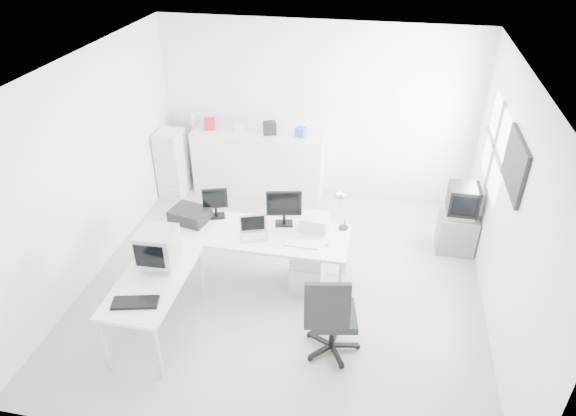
% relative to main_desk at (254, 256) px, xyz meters
% --- Properties ---
extents(floor, '(5.00, 5.00, 0.01)m').
position_rel_main_desk_xyz_m(floor, '(0.40, 0.05, -0.38)').
color(floor, beige).
rests_on(floor, ground).
extents(ceiling, '(5.00, 5.00, 0.01)m').
position_rel_main_desk_xyz_m(ceiling, '(0.40, 0.05, 2.42)').
color(ceiling, white).
rests_on(ceiling, back_wall).
extents(back_wall, '(5.00, 0.02, 2.80)m').
position_rel_main_desk_xyz_m(back_wall, '(0.40, 2.55, 1.02)').
color(back_wall, silver).
rests_on(back_wall, floor).
extents(left_wall, '(0.02, 5.00, 2.80)m').
position_rel_main_desk_xyz_m(left_wall, '(-2.10, 0.05, 1.02)').
color(left_wall, silver).
rests_on(left_wall, floor).
extents(right_wall, '(0.02, 5.00, 2.80)m').
position_rel_main_desk_xyz_m(right_wall, '(2.90, 0.05, 1.02)').
color(right_wall, silver).
rests_on(right_wall, floor).
extents(window, '(0.02, 1.20, 1.10)m').
position_rel_main_desk_xyz_m(window, '(2.88, 1.25, 1.23)').
color(window, white).
rests_on(window, right_wall).
extents(wall_picture, '(0.04, 0.90, 0.60)m').
position_rel_main_desk_xyz_m(wall_picture, '(2.87, 0.15, 1.52)').
color(wall_picture, black).
rests_on(wall_picture, right_wall).
extents(main_desk, '(2.40, 0.80, 0.75)m').
position_rel_main_desk_xyz_m(main_desk, '(0.00, 0.00, 0.00)').
color(main_desk, silver).
rests_on(main_desk, floor).
extents(side_desk, '(0.70, 1.40, 0.75)m').
position_rel_main_desk_xyz_m(side_desk, '(-0.85, -1.10, 0.00)').
color(side_desk, silver).
rests_on(side_desk, floor).
extents(drawer_pedestal, '(0.40, 0.50, 0.60)m').
position_rel_main_desk_xyz_m(drawer_pedestal, '(0.70, 0.05, -0.08)').
color(drawer_pedestal, silver).
rests_on(drawer_pedestal, floor).
extents(inkjet_printer, '(0.53, 0.45, 0.16)m').
position_rel_main_desk_xyz_m(inkjet_printer, '(-0.85, 0.10, 0.46)').
color(inkjet_printer, black).
rests_on(inkjet_printer, main_desk).
extents(lcd_monitor_small, '(0.36, 0.27, 0.40)m').
position_rel_main_desk_xyz_m(lcd_monitor_small, '(-0.55, 0.25, 0.58)').
color(lcd_monitor_small, black).
rests_on(lcd_monitor_small, main_desk).
extents(lcd_monitor_large, '(0.47, 0.27, 0.46)m').
position_rel_main_desk_xyz_m(lcd_monitor_large, '(0.35, 0.25, 0.61)').
color(lcd_monitor_large, black).
rests_on(lcd_monitor_large, main_desk).
extents(laptop, '(0.47, 0.47, 0.24)m').
position_rel_main_desk_xyz_m(laptop, '(0.05, -0.10, 0.50)').
color(laptop, '#B7B7BA').
rests_on(laptop, main_desk).
extents(white_keyboard, '(0.42, 0.14, 0.02)m').
position_rel_main_desk_xyz_m(white_keyboard, '(0.65, -0.15, 0.38)').
color(white_keyboard, silver).
rests_on(white_keyboard, main_desk).
extents(white_mouse, '(0.05, 0.05, 0.05)m').
position_rel_main_desk_xyz_m(white_mouse, '(0.95, -0.10, 0.40)').
color(white_mouse, silver).
rests_on(white_mouse, main_desk).
extents(laser_printer, '(0.35, 0.31, 0.19)m').
position_rel_main_desk_xyz_m(laser_printer, '(0.75, 0.22, 0.47)').
color(laser_printer, beige).
rests_on(laser_printer, main_desk).
extents(desk_lamp, '(0.22, 0.22, 0.54)m').
position_rel_main_desk_xyz_m(desk_lamp, '(1.10, 0.30, 0.64)').
color(desk_lamp, silver).
rests_on(desk_lamp, main_desk).
extents(crt_monitor, '(0.46, 0.46, 0.50)m').
position_rel_main_desk_xyz_m(crt_monitor, '(-0.85, -0.85, 0.63)').
color(crt_monitor, '#B7B7BA').
rests_on(crt_monitor, side_desk).
extents(black_keyboard, '(0.50, 0.29, 0.03)m').
position_rel_main_desk_xyz_m(black_keyboard, '(-0.85, -1.50, 0.39)').
color(black_keyboard, black).
rests_on(black_keyboard, side_desk).
extents(office_chair, '(0.75, 0.75, 1.10)m').
position_rel_main_desk_xyz_m(office_chair, '(1.15, -1.01, 0.18)').
color(office_chair, '#272A2C').
rests_on(office_chair, floor).
extents(tv_cabinet, '(0.52, 0.42, 0.57)m').
position_rel_main_desk_xyz_m(tv_cabinet, '(2.62, 1.20, -0.09)').
color(tv_cabinet, slate).
rests_on(tv_cabinet, floor).
extents(crt_tv, '(0.50, 0.48, 0.45)m').
position_rel_main_desk_xyz_m(crt_tv, '(2.62, 1.20, 0.42)').
color(crt_tv, black).
rests_on(crt_tv, tv_cabinet).
extents(sideboard, '(2.14, 0.53, 1.07)m').
position_rel_main_desk_xyz_m(sideboard, '(-0.50, 2.29, 0.16)').
color(sideboard, silver).
rests_on(sideboard, floor).
extents(clutter_box_a, '(0.22, 0.21, 0.17)m').
position_rel_main_desk_xyz_m(clutter_box_a, '(-1.30, 2.29, 0.78)').
color(clutter_box_a, '#AE182A').
rests_on(clutter_box_a, sideboard).
extents(clutter_box_b, '(0.15, 0.13, 0.14)m').
position_rel_main_desk_xyz_m(clutter_box_b, '(-0.80, 2.29, 0.76)').
color(clutter_box_b, silver).
rests_on(clutter_box_b, sideboard).
extents(clutter_box_c, '(0.25, 0.24, 0.20)m').
position_rel_main_desk_xyz_m(clutter_box_c, '(-0.30, 2.29, 0.79)').
color(clutter_box_c, black).
rests_on(clutter_box_c, sideboard).
extents(clutter_box_d, '(0.17, 0.16, 0.15)m').
position_rel_main_desk_xyz_m(clutter_box_d, '(0.20, 2.29, 0.77)').
color(clutter_box_d, blue).
rests_on(clutter_box_d, sideboard).
extents(clutter_bottle, '(0.07, 0.07, 0.22)m').
position_rel_main_desk_xyz_m(clutter_bottle, '(-1.60, 2.33, 0.80)').
color(clutter_bottle, silver).
rests_on(clutter_bottle, sideboard).
extents(filing_cabinet, '(0.39, 0.47, 1.12)m').
position_rel_main_desk_xyz_m(filing_cabinet, '(-1.88, 1.93, 0.18)').
color(filing_cabinet, silver).
rests_on(filing_cabinet, floor).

